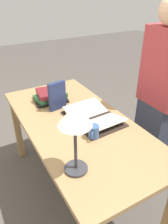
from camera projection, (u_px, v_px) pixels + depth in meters
name	position (u px, v px, depth m)	size (l,w,h in m)	color
ground_plane	(78.00, 188.00, 2.06)	(12.00, 12.00, 0.00)	#47423D
reading_desk	(77.00, 131.00, 1.73)	(1.56, 0.76, 0.75)	#937047
open_book	(93.00, 117.00, 1.70)	(0.47, 0.36, 0.06)	black
book_stack_tall	(50.00, 96.00, 1.96)	(0.24, 0.30, 0.10)	black
book_standing_upright	(57.00, 96.00, 1.79)	(0.06, 0.15, 0.24)	#1E284C
reading_lamp	(75.00, 121.00, 1.08)	(0.18, 0.18, 0.42)	#2D2D33
coffee_mug	(94.00, 132.00, 1.48)	(0.09, 0.09, 0.09)	#335184
person_reader	(159.00, 99.00, 1.88)	(0.36, 0.23, 1.61)	#2D3342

